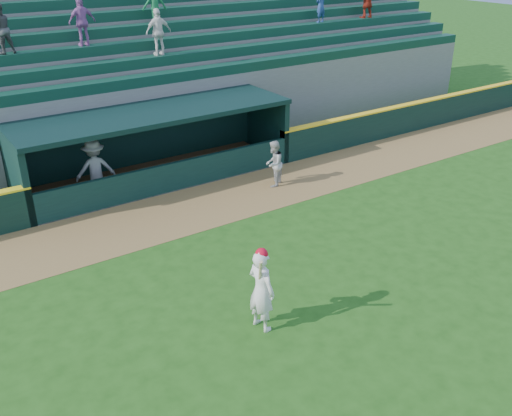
% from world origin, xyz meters
% --- Properties ---
extents(ground, '(120.00, 120.00, 0.00)m').
position_xyz_m(ground, '(0.00, 0.00, 0.00)').
color(ground, '#1D4A12').
rests_on(ground, ground).
extents(warning_track, '(40.00, 3.00, 0.01)m').
position_xyz_m(warning_track, '(0.00, 4.90, 0.01)').
color(warning_track, brown).
rests_on(warning_track, ground).
extents(field_wall_right, '(15.50, 0.30, 1.20)m').
position_xyz_m(field_wall_right, '(12.25, 6.55, 0.60)').
color(field_wall_right, black).
rests_on(field_wall_right, ground).
extents(wall_stripe_right, '(15.50, 0.32, 0.06)m').
position_xyz_m(wall_stripe_right, '(12.25, 6.55, 1.23)').
color(wall_stripe_right, yellow).
rests_on(wall_stripe_right, field_wall_right).
extents(dugout_player_front, '(0.98, 0.94, 1.58)m').
position_xyz_m(dugout_player_front, '(3.01, 5.00, 0.79)').
color(dugout_player_front, '#ABAAA5').
rests_on(dugout_player_front, ground).
extents(dugout_player_inside, '(1.34, 0.89, 1.93)m').
position_xyz_m(dugout_player_inside, '(-2.27, 7.49, 0.96)').
color(dugout_player_inside, gray).
rests_on(dugout_player_inside, ground).
extents(dugout, '(9.40, 2.80, 2.46)m').
position_xyz_m(dugout, '(0.00, 8.00, 1.36)').
color(dugout, slate).
rests_on(dugout, ground).
extents(stands, '(34.50, 6.25, 7.52)m').
position_xyz_m(stands, '(-0.00, 12.57, 2.40)').
color(stands, slate).
rests_on(stands, ground).
extents(batter_at_plate, '(0.62, 0.83, 1.98)m').
position_xyz_m(batter_at_plate, '(-1.75, -1.20, 0.98)').
color(batter_at_plate, silver).
rests_on(batter_at_plate, ground).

